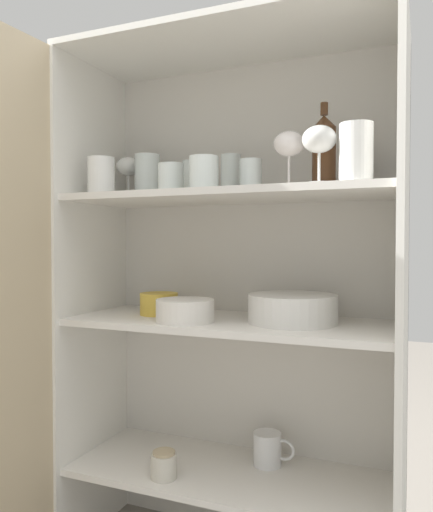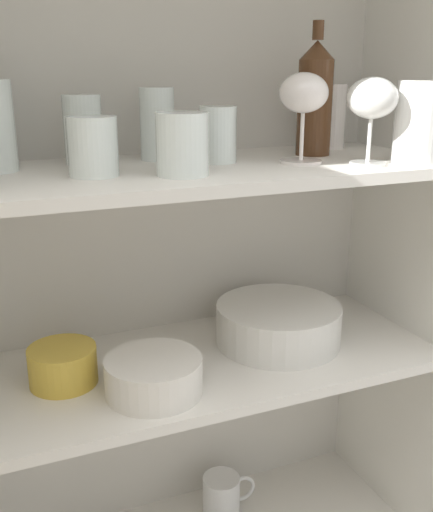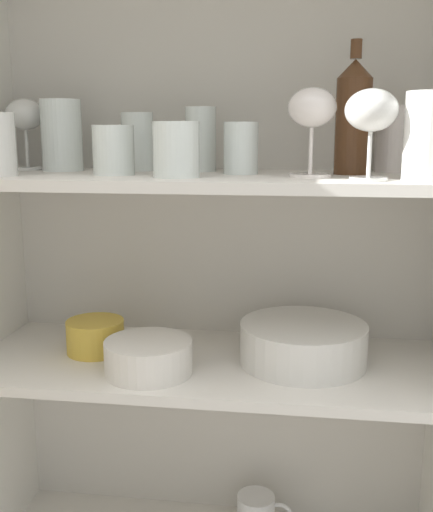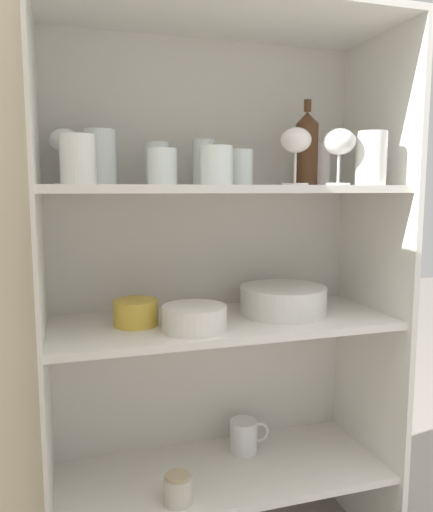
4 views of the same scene
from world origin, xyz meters
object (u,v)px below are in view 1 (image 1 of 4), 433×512
Objects in this scene: wine_bottle at (324,152)px; mixing_bowl_large at (185,309)px; serving_bowl_small at (159,303)px; coffee_mug_primary at (268,449)px; plate_stack_white at (292,309)px; storage_jar at (164,465)px.

wine_bottle is 0.59m from mixing_bowl_large.
serving_bowl_small is 0.94× the size of coffee_mug_primary.
coffee_mug_primary is (-0.09, 0.07, -0.44)m from plate_stack_white.
coffee_mug_primary is (0.20, 0.16, -0.44)m from mixing_bowl_large.
storage_jar is (-0.25, -0.19, -0.01)m from coffee_mug_primary.
serving_bowl_small is at bearing -168.20° from coffee_mug_primary.
storage_jar is at bearing -55.99° from serving_bowl_small.
plate_stack_white is at bearing 19.48° from storage_jar.
plate_stack_white is 2.09× the size of serving_bowl_small.
mixing_bowl_large is 0.45m from storage_jar.
mixing_bowl_large is 1.32× the size of coffee_mug_primary.
storage_jar is at bearing -151.96° from mixing_bowl_large.
coffee_mug_primary is at bearing 11.80° from serving_bowl_small.
plate_stack_white reaches higher than serving_bowl_small.
wine_bottle reaches higher than storage_jar.
mixing_bowl_large is (-0.37, -0.12, -0.44)m from wine_bottle.
coffee_mug_primary is 1.64× the size of storage_jar.
serving_bowl_small is (-0.43, 0.00, -0.00)m from plate_stack_white.
plate_stack_white is at bearing 17.75° from mixing_bowl_large.
serving_bowl_small reaches higher than coffee_mug_primary.
serving_bowl_small is 0.48m from storage_jar.
plate_stack_white is 0.58m from storage_jar.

